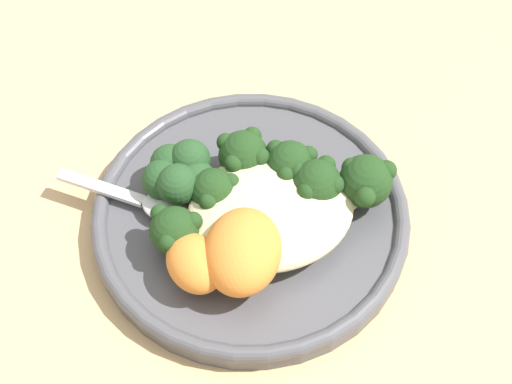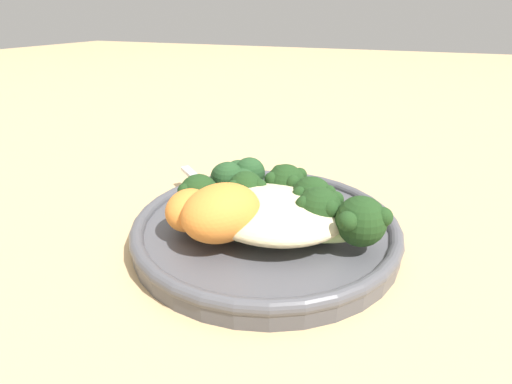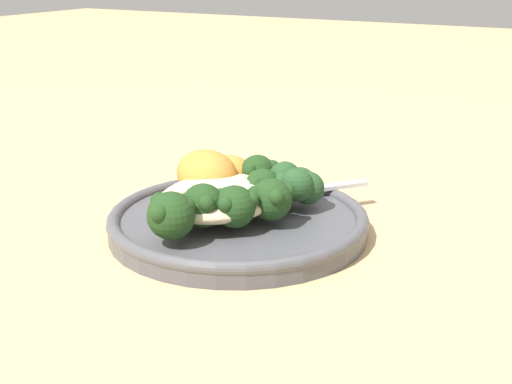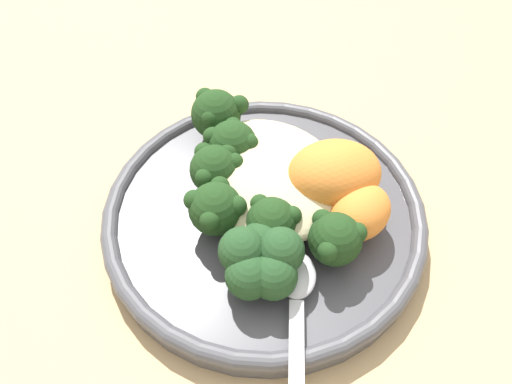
{
  "view_description": "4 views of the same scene",
  "coord_description": "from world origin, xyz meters",
  "px_view_note": "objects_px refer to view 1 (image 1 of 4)",
  "views": [
    {
      "loc": [
        0.08,
        0.32,
        0.54
      ],
      "look_at": [
        -0.02,
        -0.01,
        0.05
      ],
      "focal_mm": 60.0,
      "sensor_mm": 36.0,
      "label": 1
    },
    {
      "loc": [
        -0.13,
        0.28,
        0.19
      ],
      "look_at": [
        -0.01,
        -0.0,
        0.05
      ],
      "focal_mm": 28.0,
      "sensor_mm": 36.0,
      "label": 2
    },
    {
      "loc": [
        -0.53,
        -0.32,
        0.24
      ],
      "look_at": [
        -0.02,
        -0.03,
        0.04
      ],
      "focal_mm": 50.0,
      "sensor_mm": 36.0,
      "label": 3
    },
    {
      "loc": [
        0.15,
        -0.14,
        0.31
      ],
      "look_at": [
        -0.01,
        -0.03,
        0.06
      ],
      "focal_mm": 35.0,
      "sensor_mm": 36.0,
      "label": 4
    }
  ],
  "objects_px": {
    "broccoli_stalk_4": "(224,199)",
    "kale_tuft": "(179,173)",
    "broccoli_stalk_3": "(247,164)",
    "sweet_potato_chunk_1": "(237,253)",
    "broccoli_stalk_5": "(187,231)",
    "broccoli_stalk_2": "(287,183)",
    "sweet_potato_chunk_0": "(195,263)",
    "spoon": "(149,202)",
    "quinoa_mound": "(269,205)",
    "plate": "(251,218)",
    "broccoli_stalk_0": "(355,193)",
    "broccoli_stalk_1": "(313,189)"
  },
  "relations": [
    {
      "from": "sweet_potato_chunk_0",
      "to": "broccoli_stalk_3",
      "type": "bearing_deg",
      "value": -129.14
    },
    {
      "from": "broccoli_stalk_2",
      "to": "spoon",
      "type": "bearing_deg",
      "value": 104.89
    },
    {
      "from": "broccoli_stalk_2",
      "to": "sweet_potato_chunk_0",
      "type": "distance_m",
      "value": 0.09
    },
    {
      "from": "broccoli_stalk_2",
      "to": "broccoli_stalk_4",
      "type": "bearing_deg",
      "value": 117.33
    },
    {
      "from": "broccoli_stalk_2",
      "to": "sweet_potato_chunk_0",
      "type": "relative_size",
      "value": 2.13
    },
    {
      "from": "broccoli_stalk_0",
      "to": "broccoli_stalk_2",
      "type": "distance_m",
      "value": 0.05
    },
    {
      "from": "broccoli_stalk_0",
      "to": "broccoli_stalk_1",
      "type": "height_order",
      "value": "broccoli_stalk_0"
    },
    {
      "from": "quinoa_mound",
      "to": "broccoli_stalk_5",
      "type": "bearing_deg",
      "value": 5.96
    },
    {
      "from": "plate",
      "to": "kale_tuft",
      "type": "xyz_separation_m",
      "value": [
        0.04,
        -0.03,
        0.03
      ]
    },
    {
      "from": "broccoli_stalk_5",
      "to": "broccoli_stalk_2",
      "type": "bearing_deg",
      "value": -148.7
    },
    {
      "from": "broccoli_stalk_3",
      "to": "sweet_potato_chunk_1",
      "type": "relative_size",
      "value": 1.46
    },
    {
      "from": "broccoli_stalk_0",
      "to": "kale_tuft",
      "type": "relative_size",
      "value": 1.95
    },
    {
      "from": "broccoli_stalk_2",
      "to": "spoon",
      "type": "xyz_separation_m",
      "value": [
        0.1,
        -0.02,
        -0.01
      ]
    },
    {
      "from": "kale_tuft",
      "to": "broccoli_stalk_1",
      "type": "bearing_deg",
      "value": 154.57
    },
    {
      "from": "broccoli_stalk_4",
      "to": "sweet_potato_chunk_1",
      "type": "relative_size",
      "value": 1.3
    },
    {
      "from": "broccoli_stalk_4",
      "to": "kale_tuft",
      "type": "xyz_separation_m",
      "value": [
        0.02,
        -0.03,
        0.0
      ]
    },
    {
      "from": "broccoli_stalk_3",
      "to": "broccoli_stalk_4",
      "type": "bearing_deg",
      "value": 131.94
    },
    {
      "from": "kale_tuft",
      "to": "broccoli_stalk_4",
      "type": "bearing_deg",
      "value": 129.88
    },
    {
      "from": "broccoli_stalk_1",
      "to": "kale_tuft",
      "type": "height_order",
      "value": "same"
    },
    {
      "from": "plate",
      "to": "quinoa_mound",
      "type": "height_order",
      "value": "quinoa_mound"
    },
    {
      "from": "quinoa_mound",
      "to": "broccoli_stalk_0",
      "type": "distance_m",
      "value": 0.06
    },
    {
      "from": "sweet_potato_chunk_0",
      "to": "quinoa_mound",
      "type": "bearing_deg",
      "value": -152.0
    },
    {
      "from": "broccoli_stalk_2",
      "to": "spoon",
      "type": "height_order",
      "value": "broccoli_stalk_2"
    },
    {
      "from": "broccoli_stalk_5",
      "to": "plate",
      "type": "bearing_deg",
      "value": -146.13
    },
    {
      "from": "broccoli_stalk_3",
      "to": "broccoli_stalk_5",
      "type": "bearing_deg",
      "value": 124.79
    },
    {
      "from": "quinoa_mound",
      "to": "broccoli_stalk_2",
      "type": "distance_m",
      "value": 0.02
    },
    {
      "from": "broccoli_stalk_2",
      "to": "kale_tuft",
      "type": "bearing_deg",
      "value": 94.74
    },
    {
      "from": "quinoa_mound",
      "to": "broccoli_stalk_0",
      "type": "bearing_deg",
      "value": 170.11
    },
    {
      "from": "broccoli_stalk_5",
      "to": "kale_tuft",
      "type": "height_order",
      "value": "kale_tuft"
    },
    {
      "from": "broccoli_stalk_3",
      "to": "sweet_potato_chunk_1",
      "type": "xyz_separation_m",
      "value": [
        0.03,
        0.07,
        0.01
      ]
    },
    {
      "from": "broccoli_stalk_4",
      "to": "sweet_potato_chunk_0",
      "type": "distance_m",
      "value": 0.06
    },
    {
      "from": "broccoli_stalk_5",
      "to": "spoon",
      "type": "distance_m",
      "value": 0.05
    },
    {
      "from": "plate",
      "to": "sweet_potato_chunk_1",
      "type": "height_order",
      "value": "sweet_potato_chunk_1"
    },
    {
      "from": "plate",
      "to": "sweet_potato_chunk_0",
      "type": "xyz_separation_m",
      "value": [
        0.05,
        0.04,
        0.03
      ]
    },
    {
      "from": "quinoa_mound",
      "to": "broccoli_stalk_5",
      "type": "distance_m",
      "value": 0.06
    },
    {
      "from": "broccoli_stalk_0",
      "to": "spoon",
      "type": "distance_m",
      "value": 0.15
    },
    {
      "from": "spoon",
      "to": "sweet_potato_chunk_1",
      "type": "bearing_deg",
      "value": 161.27
    },
    {
      "from": "broccoli_stalk_3",
      "to": "sweet_potato_chunk_1",
      "type": "height_order",
      "value": "sweet_potato_chunk_1"
    },
    {
      "from": "broccoli_stalk_5",
      "to": "kale_tuft",
      "type": "xyz_separation_m",
      "value": [
        -0.01,
        -0.05,
        0.0
      ]
    },
    {
      "from": "sweet_potato_chunk_1",
      "to": "kale_tuft",
      "type": "height_order",
      "value": "sweet_potato_chunk_1"
    },
    {
      "from": "broccoli_stalk_5",
      "to": "sweet_potato_chunk_0",
      "type": "xyz_separation_m",
      "value": [
        0.0,
        0.03,
        0.0
      ]
    },
    {
      "from": "broccoli_stalk_0",
      "to": "broccoli_stalk_1",
      "type": "relative_size",
      "value": 1.43
    },
    {
      "from": "broccoli_stalk_0",
      "to": "broccoli_stalk_4",
      "type": "height_order",
      "value": "broccoli_stalk_0"
    },
    {
      "from": "quinoa_mound",
      "to": "broccoli_stalk_4",
      "type": "height_order",
      "value": "broccoli_stalk_4"
    },
    {
      "from": "broccoli_stalk_2",
      "to": "broccoli_stalk_4",
      "type": "distance_m",
      "value": 0.05
    },
    {
      "from": "broccoli_stalk_5",
      "to": "sweet_potato_chunk_1",
      "type": "distance_m",
      "value": 0.04
    },
    {
      "from": "broccoli_stalk_0",
      "to": "spoon",
      "type": "bearing_deg",
      "value": 149.56
    },
    {
      "from": "sweet_potato_chunk_0",
      "to": "kale_tuft",
      "type": "height_order",
      "value": "kale_tuft"
    },
    {
      "from": "sweet_potato_chunk_1",
      "to": "broccoli_stalk_2",
      "type": "bearing_deg",
      "value": -136.0
    },
    {
      "from": "broccoli_stalk_2",
      "to": "broccoli_stalk_5",
      "type": "relative_size",
      "value": 0.96
    }
  ]
}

